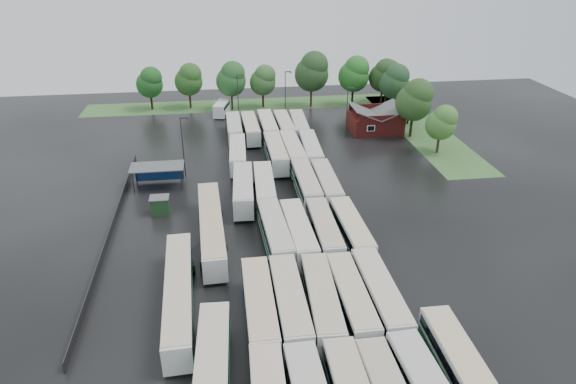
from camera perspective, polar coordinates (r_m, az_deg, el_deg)
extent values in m
plane|color=black|center=(64.28, -0.32, -6.80)|extent=(160.00, 160.00, 0.00)
cube|color=maroon|center=(106.45, 9.62, 7.59)|extent=(10.00, 8.00, 3.40)
cube|color=#4C4F51|center=(104.96, 8.41, 8.90)|extent=(5.07, 8.60, 2.19)
cube|color=#4C4F51|center=(106.43, 11.03, 8.94)|extent=(5.07, 8.60, 2.19)
cube|color=maroon|center=(102.16, 10.35, 8.04)|extent=(9.00, 0.20, 1.20)
cube|color=silver|center=(102.12, 9.20, 7.00)|extent=(1.60, 0.12, 1.20)
cylinder|color=#2D2D30|center=(81.84, -16.81, 0.99)|extent=(0.16, 0.16, 3.40)
cylinder|color=#2D2D30|center=(80.94, -11.79, 1.31)|extent=(0.16, 0.16, 3.40)
cylinder|color=#2D2D30|center=(84.73, -16.54, 1.91)|extent=(0.16, 0.16, 3.40)
cylinder|color=#2D2D30|center=(83.85, -11.69, 2.22)|extent=(0.16, 0.16, 3.40)
cube|color=#4C4F51|center=(82.05, -14.36, 2.76)|extent=(8.20, 4.20, 0.15)
cube|color=navy|center=(84.53, -14.10, 2.09)|extent=(7.60, 0.08, 2.60)
cube|color=#18391B|center=(74.76, -14.03, -1.49)|extent=(2.50, 2.00, 2.50)
cube|color=#4C4F51|center=(74.18, -14.13, -0.59)|extent=(2.70, 2.20, 0.12)
cube|color=#3C6830|center=(123.66, -3.36, 9.71)|extent=(80.00, 10.00, 0.01)
cube|color=#3C6830|center=(110.30, 14.57, 6.84)|extent=(10.00, 50.00, 0.01)
cube|color=#2D2D30|center=(72.07, -19.02, -3.90)|extent=(0.10, 50.00, 1.20)
cylinder|color=black|center=(47.65, 6.03, -20.40)|extent=(2.81, 1.06, 1.06)
cylinder|color=black|center=(48.12, 9.72, -20.14)|extent=(2.74, 1.03, 1.03)
cylinder|color=black|center=(49.20, 13.45, -19.24)|extent=(2.86, 1.08, 1.08)
cube|color=silver|center=(52.55, -3.19, -12.69)|extent=(2.82, 13.49, 3.09)
cube|color=black|center=(52.17, -3.21, -12.16)|extent=(2.89, 12.95, 0.99)
cube|color=#095430|center=(52.98, -3.17, -13.26)|extent=(2.88, 13.22, 0.68)
cube|color=#CEB091|center=(51.56, -3.24, -11.30)|extent=(2.71, 13.08, 0.13)
cylinder|color=black|center=(50.32, -2.71, -17.12)|extent=(2.87, 1.08, 1.08)
cylinder|color=black|center=(56.89, -3.53, -11.19)|extent=(2.87, 1.08, 1.08)
cube|color=silver|center=(52.90, 0.19, -12.34)|extent=(2.82, 13.45, 3.08)
cube|color=black|center=(52.52, 0.19, -11.82)|extent=(2.88, 12.91, 0.99)
cube|color=#14542F|center=(53.32, 0.19, -12.91)|extent=(2.87, 13.18, 0.68)
cube|color=#C9B498|center=(51.92, 0.19, -10.96)|extent=(2.70, 13.05, 0.13)
cylinder|color=black|center=(50.67, 0.89, -16.71)|extent=(2.86, 1.08, 1.08)
cylinder|color=black|center=(57.21, -0.42, -10.89)|extent=(2.86, 1.08, 1.08)
cube|color=silver|center=(53.26, 3.77, -12.12)|extent=(3.42, 13.47, 3.06)
cube|color=black|center=(52.88, 3.78, -11.60)|extent=(3.46, 12.94, 0.98)
cube|color=#13462D|center=(53.68, 3.74, -12.68)|extent=(3.47, 13.21, 0.67)
cube|color=#C1B190|center=(52.29, 3.82, -10.76)|extent=(3.29, 13.07, 0.13)
cylinder|color=black|center=(51.08, 4.68, -16.40)|extent=(2.84, 1.07, 1.07)
cylinder|color=black|center=(57.51, 2.88, -10.71)|extent=(2.84, 1.07, 1.07)
cube|color=silver|center=(53.96, 7.04, -11.76)|extent=(2.73, 13.06, 2.99)
cube|color=black|center=(53.60, 7.07, -11.26)|extent=(2.80, 12.54, 0.96)
cube|color=#114428|center=(54.37, 7.00, -12.31)|extent=(2.79, 12.80, 0.66)
cube|color=beige|center=(53.03, 7.13, -10.44)|extent=(2.62, 12.67, 0.13)
cylinder|color=black|center=(51.85, 8.11, -15.86)|extent=(2.77, 1.04, 1.04)
cylinder|color=black|center=(58.07, 5.94, -10.43)|extent=(2.77, 1.04, 1.04)
cube|color=silver|center=(54.85, 10.16, -11.24)|extent=(2.85, 13.39, 3.07)
cube|color=black|center=(54.48, 10.21, -10.72)|extent=(2.91, 12.86, 0.98)
cube|color=#0B4E2E|center=(55.26, 10.10, -11.79)|extent=(2.90, 13.13, 0.67)
cube|color=beige|center=(53.91, 10.29, -9.89)|extent=(2.73, 12.99, 0.13)
cylinder|color=black|center=(52.71, 11.42, -15.33)|extent=(2.84, 1.07, 1.07)
cylinder|color=black|center=(59.01, 8.82, -9.95)|extent=(2.84, 1.07, 1.07)
cube|color=silver|center=(64.35, -1.45, -4.64)|extent=(3.40, 13.43, 3.05)
cube|color=black|center=(64.04, -1.46, -4.17)|extent=(3.44, 12.90, 0.98)
cube|color=#054C25|center=(64.70, -1.44, -5.15)|extent=(3.44, 13.17, 0.67)
cube|color=#BBB3A7|center=(63.56, -1.47, -3.42)|extent=(3.27, 13.03, 0.13)
cylinder|color=black|center=(61.60, -0.98, -7.87)|extent=(2.83, 1.07, 1.07)
cylinder|color=black|center=(68.78, -1.84, -3.93)|extent=(2.83, 1.07, 1.07)
cube|color=silver|center=(64.36, 1.17, -4.64)|extent=(3.15, 13.34, 3.04)
cube|color=black|center=(64.05, 1.17, -4.18)|extent=(3.20, 12.81, 0.97)
cube|color=#14452B|center=(64.70, 1.16, -5.15)|extent=(3.19, 13.08, 0.67)
cube|color=beige|center=(63.57, 1.18, -3.42)|extent=(3.02, 12.94, 0.13)
cylinder|color=black|center=(61.64, 1.77, -7.86)|extent=(2.82, 1.06, 1.06)
cylinder|color=black|center=(68.74, 0.61, -3.93)|extent=(2.82, 1.06, 1.06)
cube|color=silver|center=(65.08, 4.04, -4.38)|extent=(2.81, 13.00, 2.97)
cube|color=black|center=(64.78, 4.05, -3.92)|extent=(2.87, 12.48, 0.95)
cube|color=#065227|center=(65.41, 4.02, -4.87)|extent=(2.86, 12.74, 0.65)
cube|color=#BEA993|center=(64.31, 4.08, -3.19)|extent=(2.70, 12.61, 0.13)
cylinder|color=black|center=(62.43, 4.75, -7.47)|extent=(2.76, 1.04, 1.04)
cylinder|color=black|center=(69.34, 3.32, -3.71)|extent=(2.76, 1.04, 1.04)
cube|color=silver|center=(65.60, 7.02, -4.25)|extent=(2.99, 13.07, 2.98)
cube|color=black|center=(65.30, 7.05, -3.80)|extent=(3.04, 12.55, 0.95)
cube|color=#0A522A|center=(65.93, 6.99, -4.74)|extent=(3.04, 12.81, 0.66)
cube|color=beige|center=(64.84, 7.10, -3.07)|extent=(2.87, 12.68, 0.13)
cylinder|color=black|center=(62.99, 7.88, -7.32)|extent=(2.77, 1.04, 1.04)
cylinder|color=black|center=(69.83, 6.12, -3.59)|extent=(2.77, 1.04, 1.04)
cube|color=silver|center=(75.69, -5.00, 0.28)|extent=(3.50, 13.63, 3.10)
cube|color=black|center=(75.42, -5.02, 0.71)|extent=(3.54, 13.10, 0.99)
cube|color=#175234|center=(75.99, -4.98, -0.18)|extent=(3.54, 13.37, 0.68)
cube|color=beige|center=(75.01, -5.04, 1.39)|extent=(3.37, 13.22, 0.14)
cylinder|color=black|center=(72.55, -4.76, -2.29)|extent=(2.87, 1.08, 1.08)
cylinder|color=black|center=(80.25, -5.13, 0.63)|extent=(2.87, 1.08, 1.08)
cube|color=silver|center=(76.10, -2.64, 0.46)|extent=(3.25, 13.23, 3.01)
cube|color=black|center=(75.84, -2.64, 0.87)|extent=(3.29, 12.70, 0.96)
cube|color=#054421|center=(76.39, -2.63, 0.01)|extent=(3.29, 12.97, 0.66)
cube|color=beige|center=(75.43, -2.66, 1.53)|extent=(3.12, 12.83, 0.13)
cylinder|color=black|center=(73.05, -2.30, -2.02)|extent=(2.79, 1.05, 1.05)
cylinder|color=black|center=(80.52, -2.90, 0.78)|extent=(2.79, 1.05, 1.05)
cube|color=silver|center=(77.06, 2.03, 0.83)|extent=(2.76, 13.21, 3.03)
cube|color=black|center=(76.80, 2.04, 1.23)|extent=(2.82, 12.68, 0.97)
cube|color=#14512E|center=(77.35, 2.02, 0.38)|extent=(2.81, 12.94, 0.67)
cube|color=#BEAD9A|center=(76.40, 2.05, 1.89)|extent=(2.65, 12.81, 0.13)
cylinder|color=black|center=(74.02, 2.56, -1.62)|extent=(2.81, 1.06, 1.06)
cylinder|color=black|center=(81.48, 1.52, 1.13)|extent=(2.81, 1.06, 1.06)
cube|color=silver|center=(77.35, 4.29, 0.84)|extent=(2.83, 13.00, 2.97)
cube|color=black|center=(77.10, 4.31, 1.24)|extent=(2.89, 12.48, 0.95)
cube|color=#184F33|center=(77.63, 4.28, 0.40)|extent=(2.89, 12.74, 0.65)
cube|color=#B8AC9C|center=(76.71, 4.33, 1.88)|extent=(2.72, 12.61, 0.13)
cylinder|color=black|center=(74.39, 4.90, -1.55)|extent=(2.76, 1.04, 1.04)
cylinder|color=black|center=(81.66, 3.67, 1.13)|extent=(2.76, 1.04, 1.04)
cube|color=silver|center=(88.53, -5.60, 4.15)|extent=(3.20, 12.97, 2.95)
cube|color=black|center=(88.31, -5.62, 4.50)|extent=(3.24, 12.46, 0.94)
cube|color=#0D542F|center=(88.78, -5.58, 3.76)|extent=(3.24, 12.71, 0.65)
cube|color=beige|center=(87.97, -5.65, 5.07)|extent=(3.08, 12.58, 0.13)
cylinder|color=black|center=(85.31, -5.43, 2.20)|extent=(2.73, 1.03, 1.03)
cylinder|color=black|center=(92.90, -5.68, 4.25)|extent=(2.73, 1.03, 1.03)
cube|color=silver|center=(88.50, -1.37, 4.33)|extent=(2.97, 13.54, 3.09)
cube|color=black|center=(88.27, -1.37, 4.70)|extent=(3.03, 13.00, 0.99)
cube|color=#074325|center=(88.75, -1.36, 3.92)|extent=(3.02, 13.27, 0.68)
cube|color=beige|center=(87.91, -1.38, 5.30)|extent=(2.85, 13.13, 0.14)
cylinder|color=black|center=(85.14, -1.02, 2.29)|extent=(2.87, 1.08, 1.08)
cylinder|color=black|center=(93.06, -1.66, 4.43)|extent=(2.87, 1.08, 1.08)
cube|color=silver|center=(89.18, 0.52, 4.51)|extent=(3.04, 13.57, 3.10)
cube|color=black|center=(88.96, 0.52, 4.88)|extent=(3.10, 13.03, 0.99)
cube|color=#064A29|center=(89.44, 0.51, 4.11)|extent=(3.09, 13.30, 0.68)
cube|color=beige|center=(88.60, 0.52, 5.48)|extent=(2.92, 13.16, 0.14)
cylinder|color=black|center=(85.83, 0.93, 2.49)|extent=(2.87, 1.08, 1.08)
cylinder|color=black|center=(93.74, 0.13, 4.60)|extent=(2.87, 1.08, 1.08)
cube|color=silver|center=(89.73, 2.53, 4.61)|extent=(3.38, 13.44, 3.05)
cube|color=black|center=(89.51, 2.54, 4.97)|extent=(3.42, 12.91, 0.98)
cube|color=#11452A|center=(89.98, 2.52, 4.21)|extent=(3.42, 13.18, 0.67)
cube|color=beige|center=(89.16, 2.55, 5.55)|extent=(3.25, 13.04, 0.13)
cylinder|color=black|center=(86.45, 3.00, 2.63)|extent=(2.83, 1.07, 1.07)
cylinder|color=black|center=(94.20, 2.06, 4.69)|extent=(2.83, 1.07, 1.07)
cube|color=silver|center=(101.31, -6.00, 7.01)|extent=(2.75, 12.87, 2.95)
cube|color=black|center=(101.12, -6.02, 7.32)|extent=(2.81, 12.35, 0.94)
cube|color=#14532F|center=(101.52, -5.99, 6.66)|extent=(2.80, 12.61, 0.65)
cube|color=#B8B3AB|center=(100.82, -6.04, 7.83)|extent=(2.64, 12.48, 0.13)
cylinder|color=black|center=(97.94, -5.86, 5.41)|extent=(2.73, 1.03, 1.03)
cylinder|color=black|center=(105.67, -6.06, 6.98)|extent=(2.73, 1.03, 1.03)
cube|color=silver|center=(101.09, -4.18, 7.05)|extent=(3.06, 13.04, 2.97)
cube|color=black|center=(100.90, -4.19, 7.37)|extent=(3.11, 12.53, 0.95)
cube|color=#054A28|center=(101.31, -4.17, 6.70)|extent=(3.10, 12.78, 0.65)
cube|color=beige|center=(100.60, -4.21, 7.88)|extent=(2.94, 12.65, 0.13)
cylinder|color=black|center=(97.70, -3.98, 5.44)|extent=(2.76, 1.04, 1.04)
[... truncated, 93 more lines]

